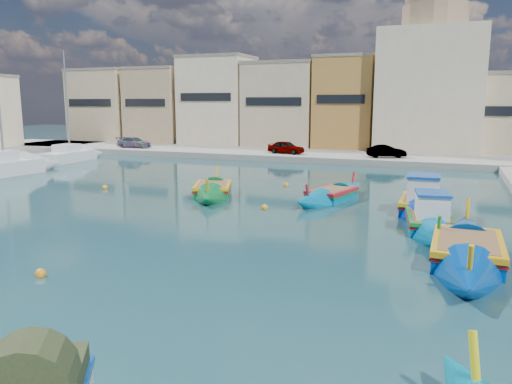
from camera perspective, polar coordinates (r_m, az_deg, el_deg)
The scene contains 13 objects.
ground at distance 20.41m, azimuth -16.92°, elevation -5.96°, with size 160.00×160.00×0.00m, color #112D35.
north_quay at distance 49.16m, azimuth 6.72°, elevation 4.10°, with size 80.00×8.00×0.60m, color gray.
north_townhouses at distance 54.95m, azimuth 15.66°, elevation 9.35°, with size 83.20×7.87×10.19m.
church_block at distance 55.41m, azimuth 19.41°, elevation 12.70°, with size 10.00×10.00×19.10m.
parked_cars at distance 49.83m, azimuth -1.35°, elevation 5.27°, with size 30.57×2.23×1.22m.
luzzu_turquoise_cabin at distance 23.23m, azimuth 19.24°, elevation -3.30°, with size 3.02×8.63×2.71m.
luzzu_blue_cabin at distance 26.64m, azimuth 18.51°, elevation -1.46°, with size 2.22×8.59×3.03m.
luzzu_cyan_mid at distance 28.82m, azimuth 8.64°, elevation -0.44°, with size 3.76×7.95×2.29m.
luzzu_green at distance 30.03m, azimuth -4.97°, elevation 0.12°, with size 4.63×8.04×2.47m.
luzzu_blue_south at distance 19.18m, azimuth 22.97°, elevation -6.47°, with size 2.39×9.84×2.83m.
yacht_north at distance 51.23m, azimuth -19.50°, elevation 3.98°, with size 2.65×8.28×10.93m.
yacht_midnorth at distance 43.58m, azimuth -25.24°, elevation 2.66°, with size 3.62×9.08×12.54m.
mooring_buoys at distance 24.48m, azimuth -2.23°, elevation -2.63°, with size 24.38×19.76×0.36m.
Camera 1 is at (12.32, -15.29, 5.56)m, focal length 35.00 mm.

